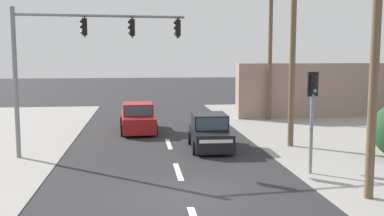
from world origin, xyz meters
The scene contains 11 objects.
ground_plane centered at (0.00, 0.00, 0.00)m, with size 140.00×140.00×0.00m, color #28282B.
lane_dash_mid centered at (0.00, 3.00, 0.00)m, with size 0.20×2.40×0.01m, color silver.
lane_dash_far centered at (0.00, 8.00, 0.00)m, with size 0.20×2.40×0.01m, color silver.
utility_pole_foreground_right centered at (5.05, -0.68, 4.91)m, with size 3.78×0.32×9.10m.
utility_pole_midground_right centered at (5.32, 6.83, 5.27)m, with size 3.78×0.34×9.82m.
utility_pole_background_right centered at (6.90, 15.14, 5.15)m, with size 1.80×0.26×9.81m.
traffic_signal_mast centered at (-3.82, 6.09, 4.35)m, with size 6.87×0.88×6.00m.
pedestal_signal_right_kerb centered at (4.55, 2.13, 2.42)m, with size 0.43×0.31×3.56m.
shopfront_wall_far centered at (11.00, 16.00, 1.80)m, with size 12.00×1.00×3.60m, color gray.
hatchback_oncoming_mid centered at (1.75, 6.83, 0.70)m, with size 1.86×3.68×1.53m.
sedan_oncoming_near centered at (-1.43, 11.66, 0.70)m, with size 2.04×4.31×1.56m.
Camera 1 is at (-1.35, -12.55, 4.12)m, focal length 42.00 mm.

